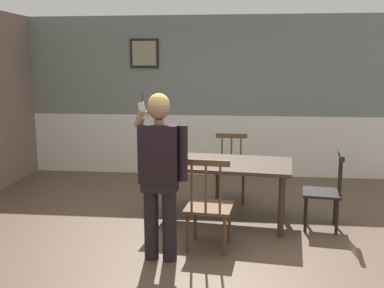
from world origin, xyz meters
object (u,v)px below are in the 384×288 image
object	(u,v)px
chair_by_doorway	(231,168)
person_figure	(160,168)
dining_table	(222,169)
chair_near_window	(209,205)
chair_at_table_head	(325,191)

from	to	relation	value
chair_by_doorway	person_figure	xyz separation A→B (m)	(-0.64, -2.03, 0.47)
dining_table	chair_by_doorway	bearing A→B (deg)	83.74
dining_table	person_figure	bearing A→B (deg)	-114.86
chair_near_window	dining_table	bearing A→B (deg)	89.40
dining_table	person_figure	size ratio (longest dim) A/B	1.07
dining_table	chair_at_table_head	xyz separation A→B (m)	(1.21, -0.14, -0.21)
chair_by_doorway	person_figure	bearing A→B (deg)	73.24
chair_near_window	person_figure	bearing A→B (deg)	-138.97
chair_at_table_head	person_figure	distance (m)	2.09
chair_near_window	chair_by_doorway	xyz separation A→B (m)	(0.19, 1.72, -0.01)
chair_near_window	chair_at_table_head	size ratio (longest dim) A/B	1.08
dining_table	chair_at_table_head	world-z (taller)	chair_at_table_head
chair_by_doorway	chair_at_table_head	bearing A→B (deg)	138.91
dining_table	chair_near_window	size ratio (longest dim) A/B	1.77
person_figure	chair_by_doorway	bearing A→B (deg)	-101.86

